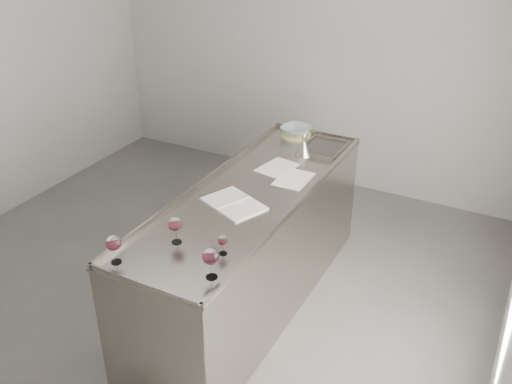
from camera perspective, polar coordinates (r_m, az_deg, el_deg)
The scene contains 12 objects.
room_shell at distance 3.77m, azimuth -9.57°, elevation 5.89°, with size 4.54×5.04×2.84m.
counter at distance 4.18m, azimuth -0.55°, elevation -5.70°, with size 0.77×2.42×0.97m.
wine_glass_left at distance 3.26m, azimuth -14.03°, elevation -5.04°, with size 0.09×0.09×0.17m.
wine_glass_middle at distance 3.37m, azimuth -8.06°, elevation -3.23°, with size 0.09×0.09×0.17m.
wine_glass_right at distance 3.06m, azimuth -4.54°, elevation -6.51°, with size 0.09×0.09×0.18m.
wine_glass_small at distance 3.26m, azimuth -3.36°, elevation -4.90°, with size 0.06×0.06×0.12m.
notebook at distance 3.80m, azimuth -2.23°, elevation -1.16°, with size 0.48×0.41×0.02m.
loose_paper_top at distance 4.13m, azimuth 3.79°, elevation 1.32°, with size 0.22×0.31×0.00m, color white.
loose_paper_under at distance 4.29m, azimuth 2.13°, elevation 2.47°, with size 0.22×0.31×0.00m, color white.
trivet at distance 4.87m, azimuth 4.03°, elevation 5.76°, with size 0.25×0.25×0.02m, color #C6BD80.
ceramic_bowl at distance 4.86m, azimuth 4.05°, elevation 6.20°, with size 0.25×0.25×0.06m, color gray.
wine_funnel at distance 4.49m, azimuth 4.77°, elevation 4.42°, with size 0.13×0.13×0.20m.
Camera 1 is at (2.16, -2.75, 2.81)m, focal length 40.00 mm.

